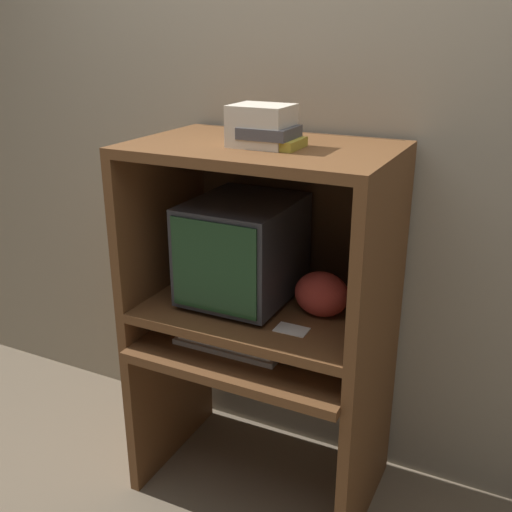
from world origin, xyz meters
The scene contains 11 objects.
wall_back centered at (0.00, 0.66, 1.30)m, with size 6.00×0.06×2.60m.
desk_base centered at (0.00, 0.27, 0.43)m, with size 0.91×0.64×0.67m.
desk_monitor_shelf centered at (0.00, 0.30, 0.78)m, with size 0.91×0.60×0.14m.
hutch_upper centered at (0.00, 0.33, 1.21)m, with size 0.91×0.60×0.60m.
crt_monitor centered at (-0.09, 0.32, 1.01)m, with size 0.37×0.45×0.39m.
keyboard centered at (-0.07, 0.17, 0.68)m, with size 0.41×0.13×0.03m.
mouse centered at (0.19, 0.17, 0.69)m, with size 0.06×0.04×0.03m.
snack_bag centered at (0.23, 0.32, 0.89)m, with size 0.20×0.15×0.16m.
book_stack centered at (0.05, 0.26, 1.45)m, with size 0.19×0.16×0.07m.
paper_card centered at (0.18, 0.16, 0.81)m, with size 0.11×0.07×0.00m.
storage_box centered at (0.01, 0.27, 1.48)m, with size 0.19×0.17×0.14m.
Camera 1 is at (0.88, -1.54, 1.78)m, focal length 42.00 mm.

